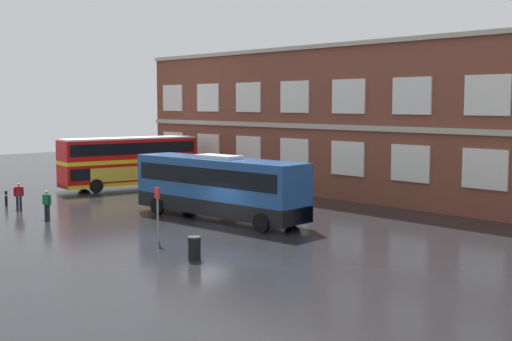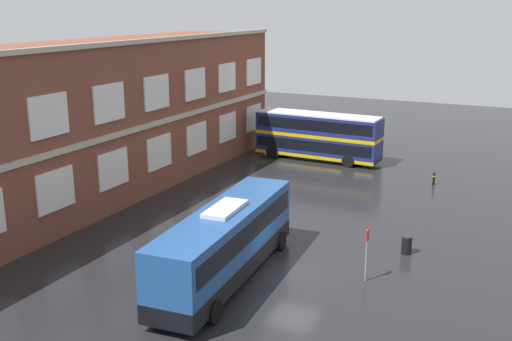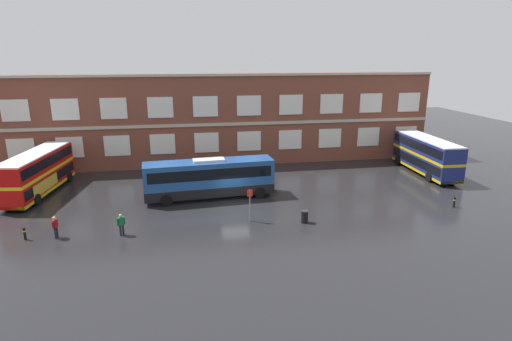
% 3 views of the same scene
% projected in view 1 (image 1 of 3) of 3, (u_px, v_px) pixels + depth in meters
% --- Properties ---
extents(ground_plane, '(120.00, 120.00, 0.00)m').
position_uv_depth(ground_plane, '(233.00, 226.00, 37.52)').
color(ground_plane, black).
extents(brick_terminal_building, '(51.19, 8.19, 10.99)m').
position_uv_depth(brick_terminal_building, '(413.00, 124.00, 47.15)').
color(brick_terminal_building, brown).
rests_on(brick_terminal_building, ground).
extents(double_decker_near, '(4.09, 11.25, 4.07)m').
position_uv_depth(double_decker_near, '(129.00, 161.00, 54.01)').
color(double_decker_near, red).
rests_on(double_decker_near, ground).
extents(touring_coach, '(12.16, 3.61, 3.80)m').
position_uv_depth(touring_coach, '(219.00, 187.00, 39.35)').
color(touring_coach, navy).
rests_on(touring_coach, ground).
extents(waiting_passenger, '(0.35, 0.63, 1.70)m').
position_uv_depth(waiting_passenger, '(19.00, 195.00, 43.36)').
color(waiting_passenger, black).
rests_on(waiting_passenger, ground).
extents(second_passenger, '(0.62, 0.38, 1.70)m').
position_uv_depth(second_passenger, '(47.00, 203.00, 39.68)').
color(second_passenger, black).
rests_on(second_passenger, ground).
extents(bus_stand_flag, '(0.44, 0.10, 2.70)m').
position_uv_depth(bus_stand_flag, '(158.00, 209.00, 33.07)').
color(bus_stand_flag, slate).
rests_on(bus_stand_flag, ground).
extents(station_litter_bin, '(0.60, 0.60, 1.03)m').
position_uv_depth(station_litter_bin, '(194.00, 248.00, 29.32)').
color(station_litter_bin, black).
rests_on(station_litter_bin, ground).
extents(safety_bollard_west, '(0.19, 0.19, 0.95)m').
position_uv_depth(safety_bollard_west, '(6.00, 198.00, 45.03)').
color(safety_bollard_west, black).
rests_on(safety_bollard_west, ground).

